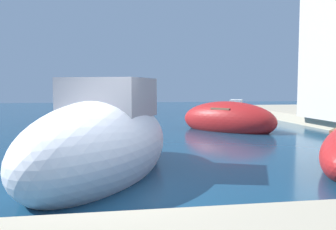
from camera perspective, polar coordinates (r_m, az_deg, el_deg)
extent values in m
plane|color=navy|center=(6.68, -9.11, -13.20)|extent=(80.00, 80.00, 0.00)
ellipsoid|color=#B21E1E|center=(16.80, 9.45, -0.82)|extent=(4.59, 4.73, 1.74)
cube|color=brown|center=(16.75, 9.48, 1.09)|extent=(1.77, 1.73, 0.08)
ellipsoid|color=white|center=(8.46, -10.46, -5.15)|extent=(4.64, 6.51, 2.24)
cube|color=gray|center=(8.79, -9.28, 2.72)|extent=(2.45, 2.52, 0.94)
ellipsoid|color=white|center=(23.27, 10.78, 0.13)|extent=(2.30, 3.25, 0.98)
cube|color=white|center=(22.98, 10.74, 1.61)|extent=(1.17, 1.43, 0.64)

